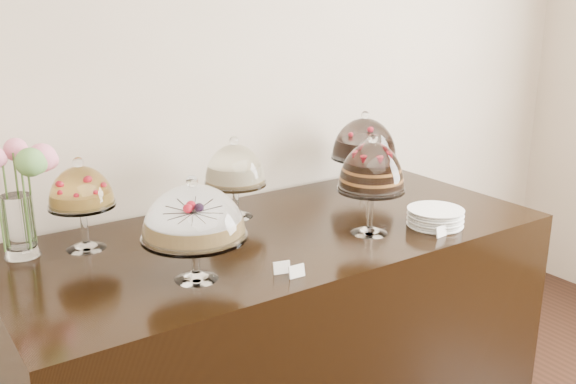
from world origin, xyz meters
TOP-DOWN VIEW (x-y plane):
  - wall_back at (0.00, 3.00)m, footprint 5.00×0.04m
  - display_counter at (0.10, 2.45)m, footprint 2.20×1.00m
  - cake_stand_sugar_sponge at (-0.39, 2.23)m, footprint 0.35×0.35m
  - cake_stand_choco_layer at (0.38, 2.24)m, footprint 0.27×0.27m
  - cake_stand_cheesecake at (0.04, 2.72)m, footprint 0.27×0.27m
  - cake_stand_dark_choco at (0.78, 2.73)m, footprint 0.32×0.32m
  - cake_stand_fruit_tart at (-0.62, 2.71)m, footprint 0.25×0.25m
  - flower_vase at (-0.83, 2.75)m, footprint 0.34×0.31m
  - plate_stack at (0.67, 2.15)m, footprint 0.23×0.23m
  - price_card_left at (-0.11, 2.05)m, footprint 0.06×0.02m
  - price_card_right at (0.59, 2.04)m, footprint 0.06×0.02m
  - price_card_extra at (-0.13, 2.10)m, footprint 0.06×0.03m

SIDE VIEW (x-z plane):
  - display_counter at x=0.10m, z-range 0.00..0.90m
  - price_card_left at x=-0.11m, z-range 0.90..0.94m
  - price_card_right at x=0.59m, z-range 0.90..0.94m
  - price_card_extra at x=-0.13m, z-range 0.90..0.94m
  - plate_stack at x=0.67m, z-range 0.90..0.97m
  - cake_stand_cheesecake at x=0.04m, z-range 0.94..1.29m
  - cake_stand_sugar_sponge at x=-0.39m, z-range 0.94..1.30m
  - cake_stand_fruit_tart at x=-0.62m, z-range 0.95..1.30m
  - cake_stand_dark_choco at x=0.78m, z-range 0.94..1.33m
  - cake_stand_choco_layer at x=0.38m, z-range 0.95..1.36m
  - flower_vase at x=-0.83m, z-range 0.96..1.39m
  - wall_back at x=0.00m, z-range 0.00..3.00m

